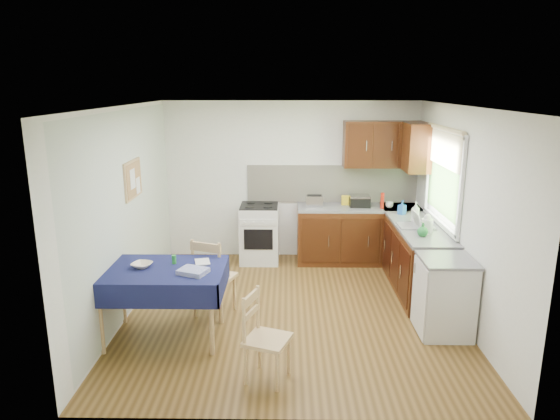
{
  "coord_description": "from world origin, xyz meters",
  "views": [
    {
      "loc": [
        -0.07,
        -5.74,
        2.74
      ],
      "look_at": [
        -0.15,
        0.21,
        1.24
      ],
      "focal_mm": 32.0,
      "sensor_mm": 36.0,
      "label": 1
    }
  ],
  "objects_px": {
    "toaster": "(314,201)",
    "kettle": "(427,225)",
    "chair_near": "(263,334)",
    "dish_rack": "(416,225)",
    "chair_far": "(212,275)",
    "sandwich_press": "(359,201)",
    "dining_table": "(162,278)"
  },
  "relations": [
    {
      "from": "toaster",
      "to": "kettle",
      "type": "distance_m",
      "value": 1.94
    },
    {
      "from": "sandwich_press",
      "to": "kettle",
      "type": "bearing_deg",
      "value": -63.95
    },
    {
      "from": "chair_near",
      "to": "toaster",
      "type": "distance_m",
      "value": 3.35
    },
    {
      "from": "dining_table",
      "to": "sandwich_press",
      "type": "distance_m",
      "value": 3.53
    },
    {
      "from": "dining_table",
      "to": "dish_rack",
      "type": "xyz_separation_m",
      "value": [
        3.06,
        1.37,
        0.21
      ]
    },
    {
      "from": "dining_table",
      "to": "toaster",
      "type": "distance_m",
      "value": 3.05
    },
    {
      "from": "dining_table",
      "to": "chair_near",
      "type": "xyz_separation_m",
      "value": [
        1.13,
        -0.78,
        -0.25
      ]
    },
    {
      "from": "chair_near",
      "to": "sandwich_press",
      "type": "bearing_deg",
      "value": -1.6
    },
    {
      "from": "chair_near",
      "to": "toaster",
      "type": "relative_size",
      "value": 3.38
    },
    {
      "from": "kettle",
      "to": "dish_rack",
      "type": "bearing_deg",
      "value": 103.14
    },
    {
      "from": "chair_far",
      "to": "sandwich_press",
      "type": "xyz_separation_m",
      "value": [
        2.02,
        1.94,
        0.47
      ]
    },
    {
      "from": "dining_table",
      "to": "chair_far",
      "type": "bearing_deg",
      "value": 58.12
    },
    {
      "from": "chair_far",
      "to": "chair_near",
      "type": "xyz_separation_m",
      "value": [
        0.67,
        -1.34,
        -0.06
      ]
    },
    {
      "from": "dining_table",
      "to": "chair_far",
      "type": "relative_size",
      "value": 1.37
    },
    {
      "from": "chair_far",
      "to": "kettle",
      "type": "distance_m",
      "value": 2.77
    },
    {
      "from": "dish_rack",
      "to": "chair_far",
      "type": "bearing_deg",
      "value": 176.73
    },
    {
      "from": "chair_far",
      "to": "chair_near",
      "type": "height_order",
      "value": "chair_far"
    },
    {
      "from": "chair_near",
      "to": "dish_rack",
      "type": "bearing_deg",
      "value": -21.37
    },
    {
      "from": "kettle",
      "to": "toaster",
      "type": "bearing_deg",
      "value": 134.61
    },
    {
      "from": "sandwich_press",
      "to": "dish_rack",
      "type": "distance_m",
      "value": 1.28
    },
    {
      "from": "sandwich_press",
      "to": "kettle",
      "type": "relative_size",
      "value": 1.25
    },
    {
      "from": "sandwich_press",
      "to": "dish_rack",
      "type": "xyz_separation_m",
      "value": [
        0.59,
        -1.14,
        -0.06
      ]
    },
    {
      "from": "dish_rack",
      "to": "kettle",
      "type": "distance_m",
      "value": 0.3
    },
    {
      "from": "chair_far",
      "to": "kettle",
      "type": "xyz_separation_m",
      "value": [
        2.67,
        0.53,
        0.49
      ]
    },
    {
      "from": "kettle",
      "to": "sandwich_press",
      "type": "bearing_deg",
      "value": 114.9
    },
    {
      "from": "chair_near",
      "to": "kettle",
      "type": "distance_m",
      "value": 2.79
    },
    {
      "from": "toaster",
      "to": "kettle",
      "type": "relative_size",
      "value": 1.05
    },
    {
      "from": "chair_far",
      "to": "toaster",
      "type": "distance_m",
      "value": 2.36
    },
    {
      "from": "chair_near",
      "to": "dish_rack",
      "type": "height_order",
      "value": "dish_rack"
    },
    {
      "from": "kettle",
      "to": "chair_far",
      "type": "bearing_deg",
      "value": -168.86
    },
    {
      "from": "dish_rack",
      "to": "toaster",
      "type": "bearing_deg",
      "value": 119.24
    },
    {
      "from": "toaster",
      "to": "dining_table",
      "type": "bearing_deg",
      "value": -124.96
    }
  ]
}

